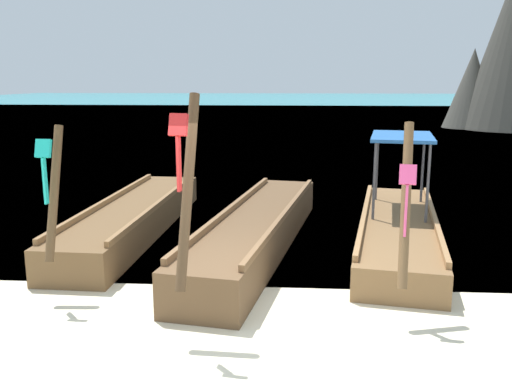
% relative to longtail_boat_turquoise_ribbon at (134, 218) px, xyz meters
% --- Properties ---
extents(ground, '(120.00, 120.00, 0.00)m').
position_rel_longtail_boat_turquoise_ribbon_xyz_m(ground, '(2.48, -3.98, -0.30)').
color(ground, beige).
extents(sea_water, '(120.00, 120.00, 0.00)m').
position_rel_longtail_boat_turquoise_ribbon_xyz_m(sea_water, '(2.48, 57.25, -0.30)').
color(sea_water, teal).
rests_on(sea_water, ground).
extents(longtail_boat_turquoise_ribbon, '(1.39, 6.69, 2.38)m').
position_rel_longtail_boat_turquoise_ribbon_xyz_m(longtail_boat_turquoise_ribbon, '(0.00, 0.00, 0.00)').
color(longtail_boat_turquoise_ribbon, brown).
rests_on(longtail_boat_turquoise_ribbon, ground).
extents(longtail_boat_red_ribbon, '(2.19, 7.11, 2.84)m').
position_rel_longtail_boat_turquoise_ribbon_xyz_m(longtail_boat_red_ribbon, '(2.51, -0.88, 0.03)').
color(longtail_boat_red_ribbon, brown).
rests_on(longtail_boat_red_ribbon, ground).
extents(longtail_boat_pink_ribbon, '(2.28, 6.47, 2.47)m').
position_rel_longtail_boat_turquoise_ribbon_xyz_m(longtail_boat_pink_ribbon, '(5.08, -0.50, 0.02)').
color(longtail_boat_pink_ribbon, brown).
rests_on(longtail_boat_pink_ribbon, ground).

